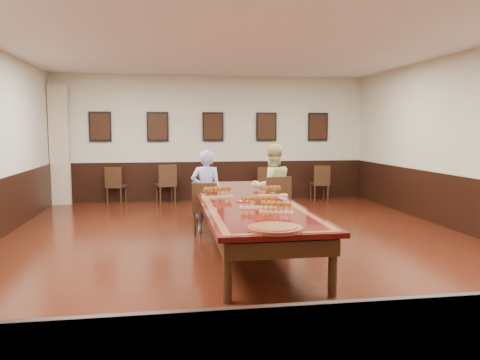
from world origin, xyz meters
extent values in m
cube|color=black|center=(0.00, 0.00, -0.01)|extent=(8.00, 10.00, 0.02)
cube|color=white|center=(0.00, 0.00, 3.21)|extent=(8.00, 10.00, 0.02)
cube|color=beige|center=(0.00, 5.01, 1.60)|extent=(8.00, 0.02, 3.20)
cube|color=beige|center=(0.00, -5.01, 1.60)|extent=(8.00, 0.02, 3.20)
imported|color=#4D6FC2|center=(-0.51, 1.11, 0.74)|extent=(0.59, 0.44, 1.47)
imported|color=#D8D387|center=(0.69, 1.15, 0.79)|extent=(0.86, 0.71, 1.57)
cube|color=#F150A8|center=(0.60, -0.02, 0.76)|extent=(0.15, 0.16, 0.01)
cube|color=tan|center=(-3.75, 4.82, 1.45)|extent=(0.45, 0.18, 2.90)
cube|color=black|center=(0.00, 4.98, 0.50)|extent=(7.98, 0.04, 1.00)
cube|color=black|center=(3.98, 0.00, 0.50)|extent=(0.04, 9.98, 1.00)
cube|color=black|center=(0.00, 0.00, 0.72)|extent=(1.40, 5.00, 0.06)
cube|color=brown|center=(0.00, 0.00, 0.75)|extent=(1.28, 4.88, 0.00)
cube|color=black|center=(0.00, 0.00, 0.75)|extent=(1.10, 4.70, 0.00)
cube|color=black|center=(0.00, 0.00, 0.57)|extent=(1.25, 4.85, 0.18)
cylinder|color=black|center=(-0.58, -2.32, 0.34)|extent=(0.10, 0.10, 0.69)
cylinder|color=black|center=(0.58, -2.32, 0.34)|extent=(0.10, 0.10, 0.69)
cylinder|color=black|center=(-0.58, 2.32, 0.34)|extent=(0.10, 0.10, 0.69)
cylinder|color=black|center=(0.58, 2.32, 0.34)|extent=(0.10, 0.10, 0.69)
cube|color=black|center=(-2.80, 4.94, 1.90)|extent=(0.54, 0.03, 0.74)
cube|color=black|center=(-2.80, 4.92, 1.90)|extent=(0.46, 0.01, 0.64)
cube|color=black|center=(-1.40, 4.94, 1.90)|extent=(0.54, 0.03, 0.74)
cube|color=black|center=(-1.40, 4.92, 1.90)|extent=(0.46, 0.01, 0.64)
cube|color=black|center=(0.00, 4.94, 1.90)|extent=(0.54, 0.03, 0.74)
cube|color=black|center=(0.00, 4.92, 1.90)|extent=(0.46, 0.01, 0.64)
cube|color=black|center=(1.40, 4.94, 1.90)|extent=(0.54, 0.03, 0.74)
cube|color=black|center=(1.40, 4.92, 1.90)|extent=(0.46, 0.01, 0.64)
cube|color=black|center=(2.80, 4.94, 1.90)|extent=(0.54, 0.03, 0.74)
cube|color=black|center=(2.80, 4.92, 1.90)|extent=(0.46, 0.01, 0.64)
cube|color=#B07C49|center=(-0.40, 0.25, 0.77)|extent=(0.51, 0.24, 0.03)
cube|color=#B07C49|center=(0.51, 0.29, 0.77)|extent=(0.48, 0.18, 0.03)
cube|color=#B07C49|center=(0.04, -0.83, 0.77)|extent=(0.49, 0.17, 0.03)
cube|color=#B07C49|center=(0.20, -1.23, 0.76)|extent=(0.45, 0.29, 0.03)
cylinder|color=#AF0B1A|center=(-0.08, -0.26, 0.76)|extent=(0.20, 0.20, 0.02)
cylinder|color=silver|center=(-0.08, -0.26, 0.77)|extent=(0.11, 0.11, 0.01)
cylinder|color=maroon|center=(-0.05, -2.25, 0.77)|extent=(0.68, 0.68, 0.04)
cylinder|color=brown|center=(-0.05, -2.25, 0.79)|extent=(0.54, 0.54, 0.01)
camera|label=1|loc=(-1.20, -7.07, 1.83)|focal=35.00mm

